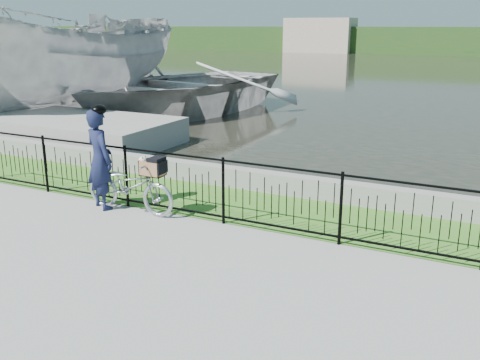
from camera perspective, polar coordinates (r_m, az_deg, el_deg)
The scene contains 11 objects.
ground at distance 7.33m, azimuth -0.77°, elevation -9.90°, with size 120.00×120.00×0.00m, color gray.
grass_strip at distance 9.53m, azimuth 6.41°, elevation -3.64°, with size 60.00×2.00×0.01m, color #3F7224.
water at distance 39.10m, azimuth 22.33°, elevation 10.32°, with size 120.00×120.00×0.00m, color #27271E.
quay_wall at distance 10.37m, azimuth 8.37°, elevation -0.92°, with size 60.00×0.30×0.40m, color gray.
fence at distance 8.46m, azimuth 4.18°, elevation -2.08°, with size 14.00×0.06×1.15m, color black, non-canonical shape.
far_building_left at distance 67.23m, azimuth 8.54°, elevation 15.02°, with size 8.00×4.00×4.00m, color #AA9B88.
dock at distance 17.51m, azimuth -22.25°, elevation 5.57°, with size 10.00×3.00×0.70m, color gray.
bicycle_rig at distance 9.66m, azimuth -11.59°, elevation -0.57°, with size 1.82×0.63×1.08m.
cyclist at distance 9.89m, azimuth -14.73°, elevation 2.27°, with size 0.78×0.67×1.89m.
boat_near at distance 19.39m, azimuth -17.62°, elevation 12.02°, with size 4.34×10.25×5.69m.
boat_far at distance 20.31m, azimuth -6.72°, elevation 9.80°, with size 8.34×10.56×1.98m.
Camera 1 is at (3.02, -5.84, 3.23)m, focal length 40.00 mm.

